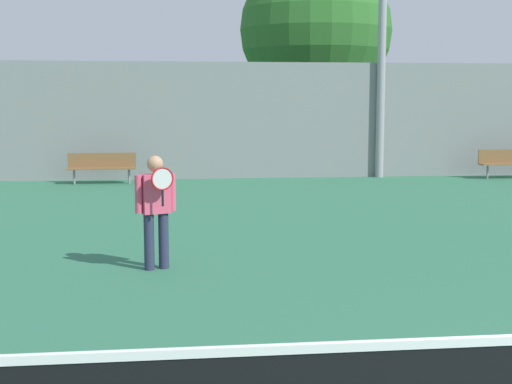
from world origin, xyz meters
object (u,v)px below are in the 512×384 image
bench_courtside_far (102,165)px  light_pole_near_left (383,2)px  tennis_player (156,205)px  tree_green_tall (315,31)px

bench_courtside_far → light_pole_near_left: size_ratio=0.22×
tennis_player → bench_courtside_far: size_ratio=0.84×
bench_courtside_far → light_pole_near_left: 9.35m
light_pole_near_left → tree_green_tall: light_pole_near_left is taller
bench_courtside_far → light_pole_near_left: bearing=5.7°
light_pole_near_left → bench_courtside_far: bearing=-174.3°
tennis_player → bench_courtside_far: tennis_player is taller
tennis_player → tree_green_tall: 17.68m
tree_green_tall → tennis_player: bearing=-108.4°
light_pole_near_left → tree_green_tall: 5.36m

